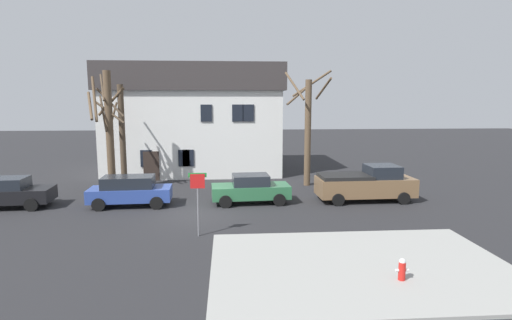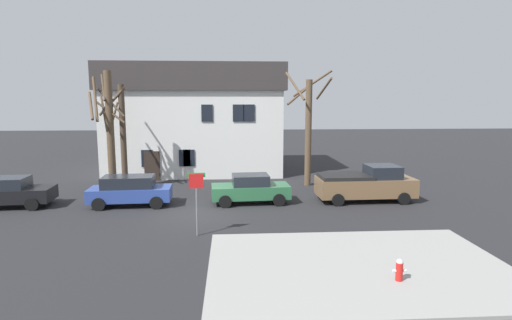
{
  "view_description": "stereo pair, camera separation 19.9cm",
  "coord_description": "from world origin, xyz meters",
  "px_view_note": "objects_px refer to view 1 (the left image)",
  "views": [
    {
      "loc": [
        1.47,
        -19.71,
        5.65
      ],
      "look_at": [
        3.14,
        3.23,
        2.26
      ],
      "focal_mm": 28.19,
      "sensor_mm": 36.0,
      "label": 1
    },
    {
      "loc": [
        1.67,
        -19.72,
        5.65
      ],
      "look_at": [
        3.14,
        3.23,
        2.26
      ],
      "focal_mm": 28.19,
      "sensor_mm": 36.0,
      "label": 2
    }
  ],
  "objects_px": {
    "fire_hydrant": "(402,269)",
    "street_sign_pole": "(198,192)",
    "pickup_truck_brown": "(366,184)",
    "car_green_sedan": "(251,189)",
    "tree_bare_near": "(108,129)",
    "tree_bare_far": "(308,126)",
    "building_main": "(195,118)",
    "tree_bare_mid": "(120,131)",
    "car_black_sedan": "(6,193)",
    "car_blue_wagon": "(130,191)",
    "bicycle_leaning": "(113,188)"
  },
  "relations": [
    {
      "from": "fire_hydrant",
      "to": "street_sign_pole",
      "type": "relative_size",
      "value": 0.26
    },
    {
      "from": "building_main",
      "to": "tree_bare_near",
      "type": "xyz_separation_m",
      "value": [
        -4.75,
        -7.28,
        -0.31
      ]
    },
    {
      "from": "car_blue_wagon",
      "to": "street_sign_pole",
      "type": "distance_m",
      "value": 6.66
    },
    {
      "from": "building_main",
      "to": "car_black_sedan",
      "type": "xyz_separation_m",
      "value": [
        -9.2,
        -10.95,
        -3.45
      ]
    },
    {
      "from": "car_black_sedan",
      "to": "fire_hydrant",
      "type": "xyz_separation_m",
      "value": [
        17.15,
        -10.26,
        -0.33
      ]
    },
    {
      "from": "car_green_sedan",
      "to": "car_blue_wagon",
      "type": "bearing_deg",
      "value": -178.42
    },
    {
      "from": "building_main",
      "to": "tree_bare_mid",
      "type": "xyz_separation_m",
      "value": [
        -4.3,
        -6.41,
        -0.54
      ]
    },
    {
      "from": "car_green_sedan",
      "to": "fire_hydrant",
      "type": "bearing_deg",
      "value": -68.37
    },
    {
      "from": "tree_bare_near",
      "to": "car_blue_wagon",
      "type": "height_order",
      "value": "tree_bare_near"
    },
    {
      "from": "car_green_sedan",
      "to": "street_sign_pole",
      "type": "height_order",
      "value": "street_sign_pole"
    },
    {
      "from": "pickup_truck_brown",
      "to": "fire_hydrant",
      "type": "bearing_deg",
      "value": -103.42
    },
    {
      "from": "tree_bare_mid",
      "to": "fire_hydrant",
      "type": "bearing_deg",
      "value": -50.37
    },
    {
      "from": "tree_bare_mid",
      "to": "tree_bare_far",
      "type": "distance_m",
      "value": 12.23
    },
    {
      "from": "tree_bare_mid",
      "to": "car_black_sedan",
      "type": "distance_m",
      "value": 7.28
    },
    {
      "from": "tree_bare_near",
      "to": "tree_bare_far",
      "type": "height_order",
      "value": "tree_bare_far"
    },
    {
      "from": "tree_bare_mid",
      "to": "car_black_sedan",
      "type": "height_order",
      "value": "tree_bare_mid"
    },
    {
      "from": "tree_bare_near",
      "to": "tree_bare_mid",
      "type": "xyz_separation_m",
      "value": [
        0.45,
        0.87,
        -0.23
      ]
    },
    {
      "from": "tree_bare_near",
      "to": "fire_hydrant",
      "type": "distance_m",
      "value": 19.16
    },
    {
      "from": "car_blue_wagon",
      "to": "car_black_sedan",
      "type": "bearing_deg",
      "value": 179.12
    },
    {
      "from": "tree_bare_near",
      "to": "bicycle_leaning",
      "type": "relative_size",
      "value": 4.31
    },
    {
      "from": "car_blue_wagon",
      "to": "car_green_sedan",
      "type": "distance_m",
      "value": 6.56
    },
    {
      "from": "fire_hydrant",
      "to": "street_sign_pole",
      "type": "bearing_deg",
      "value": 143.22
    },
    {
      "from": "pickup_truck_brown",
      "to": "car_green_sedan",
      "type": "bearing_deg",
      "value": -179.5
    },
    {
      "from": "building_main",
      "to": "car_green_sedan",
      "type": "height_order",
      "value": "building_main"
    },
    {
      "from": "tree_bare_near",
      "to": "bicycle_leaning",
      "type": "bearing_deg",
      "value": -67.69
    },
    {
      "from": "building_main",
      "to": "pickup_truck_brown",
      "type": "relative_size",
      "value": 2.5
    },
    {
      "from": "car_black_sedan",
      "to": "pickup_truck_brown",
      "type": "height_order",
      "value": "pickup_truck_brown"
    },
    {
      "from": "car_green_sedan",
      "to": "tree_bare_near",
      "type": "bearing_deg",
      "value": 157.36
    },
    {
      "from": "pickup_truck_brown",
      "to": "fire_hydrant",
      "type": "xyz_separation_m",
      "value": [
        -2.48,
        -10.4,
        -0.5
      ]
    },
    {
      "from": "car_blue_wagon",
      "to": "tree_bare_near",
      "type": "bearing_deg",
      "value": 118.52
    },
    {
      "from": "tree_bare_far",
      "to": "building_main",
      "type": "bearing_deg",
      "value": 141.57
    },
    {
      "from": "building_main",
      "to": "car_black_sedan",
      "type": "bearing_deg",
      "value": -130.05
    },
    {
      "from": "car_blue_wagon",
      "to": "street_sign_pole",
      "type": "xyz_separation_m",
      "value": [
        4.03,
        -5.2,
        1.04
      ]
    },
    {
      "from": "tree_bare_far",
      "to": "fire_hydrant",
      "type": "bearing_deg",
      "value": -89.9
    },
    {
      "from": "car_blue_wagon",
      "to": "street_sign_pole",
      "type": "height_order",
      "value": "street_sign_pole"
    },
    {
      "from": "bicycle_leaning",
      "to": "tree_bare_far",
      "type": "bearing_deg",
      "value": 8.4
    },
    {
      "from": "street_sign_pole",
      "to": "car_green_sedan",
      "type": "bearing_deg",
      "value": 64.87
    },
    {
      "from": "car_green_sedan",
      "to": "bicycle_leaning",
      "type": "relative_size",
      "value": 2.53
    },
    {
      "from": "building_main",
      "to": "pickup_truck_brown",
      "type": "distance_m",
      "value": 15.38
    },
    {
      "from": "building_main",
      "to": "street_sign_pole",
      "type": "relative_size",
      "value": 5.06
    },
    {
      "from": "tree_bare_far",
      "to": "tree_bare_near",
      "type": "bearing_deg",
      "value": -175.52
    },
    {
      "from": "car_black_sedan",
      "to": "pickup_truck_brown",
      "type": "relative_size",
      "value": 0.87
    },
    {
      "from": "tree_bare_far",
      "to": "car_blue_wagon",
      "type": "distance_m",
      "value": 12.06
    },
    {
      "from": "tree_bare_mid",
      "to": "pickup_truck_brown",
      "type": "xyz_separation_m",
      "value": [
        14.73,
        -4.4,
        -2.74
      ]
    },
    {
      "from": "tree_bare_near",
      "to": "car_blue_wagon",
      "type": "bearing_deg",
      "value": -61.48
    },
    {
      "from": "tree_bare_far",
      "to": "car_black_sedan",
      "type": "bearing_deg",
      "value": -164.78
    },
    {
      "from": "car_black_sedan",
      "to": "tree_bare_mid",
      "type": "bearing_deg",
      "value": 42.77
    },
    {
      "from": "building_main",
      "to": "pickup_truck_brown",
      "type": "bearing_deg",
      "value": -46.02
    },
    {
      "from": "tree_bare_near",
      "to": "car_green_sedan",
      "type": "xyz_separation_m",
      "value": [
        8.6,
        -3.59,
        -3.15
      ]
    },
    {
      "from": "tree_bare_near",
      "to": "car_green_sedan",
      "type": "bearing_deg",
      "value": -22.64
    }
  ]
}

